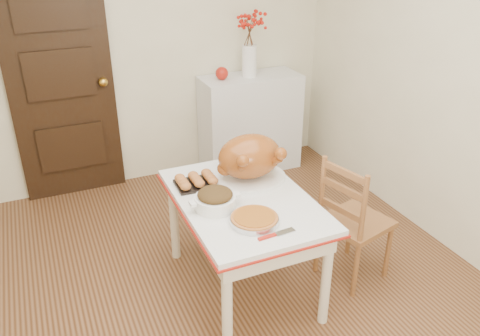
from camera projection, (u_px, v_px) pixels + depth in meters
name	position (u px, v px, depth m)	size (l,w,h in m)	color
floor	(231.00, 305.00, 3.18)	(3.50, 4.00, 0.00)	#462511
wall_back	(141.00, 46.00, 4.26)	(3.50, 0.00, 2.50)	beige
wall_right	(474.00, 85.00, 3.24)	(0.00, 4.00, 2.50)	beige
door_back	(61.00, 81.00, 4.08)	(0.85, 0.06, 2.06)	black
sideboard	(250.00, 123.00, 4.77)	(0.93, 0.42, 0.93)	silver
kitchen_table	(243.00, 244.00, 3.19)	(0.79, 1.16, 0.69)	silver
chair_oak	(356.00, 219.00, 3.27)	(0.39, 0.39, 0.89)	brown
berry_vase	(249.00, 44.00, 4.42)	(0.31, 0.31, 0.60)	white
apple	(222.00, 73.00, 4.43)	(0.12, 0.12, 0.12)	#A71B10
turkey_platter	(250.00, 159.00, 3.17)	(0.49, 0.39, 0.31)	#A44817
pumpkin_pie	(254.00, 218.00, 2.77)	(0.28, 0.28, 0.06)	#985118
stuffing_dish	(215.00, 199.00, 2.90)	(0.31, 0.25, 0.12)	#452F11
rolls_tray	(196.00, 180.00, 3.16)	(0.26, 0.20, 0.07)	#9D5724
pie_server	(276.00, 234.00, 2.67)	(0.23, 0.06, 0.01)	silver
carving_knife	(232.00, 213.00, 2.86)	(0.23, 0.06, 0.01)	silver
drinking_glass	(226.00, 159.00, 3.39)	(0.07, 0.07, 0.12)	white
shaker_pair	(246.00, 154.00, 3.50)	(0.09, 0.04, 0.09)	white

